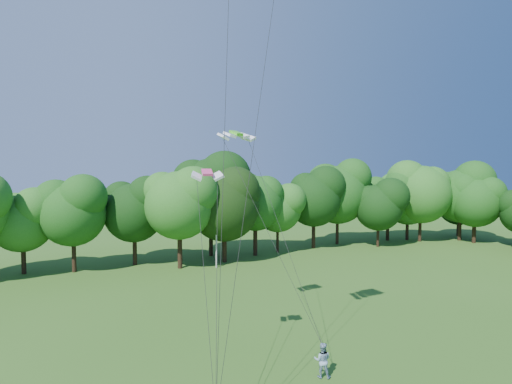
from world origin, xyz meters
name	(u,v)px	position (x,y,z in m)	size (l,w,h in m)	color
utility_pole	(216,232)	(1.86, 31.69, 4.00)	(1.55, 0.27, 7.75)	#B1B1A8
kite_flyer_right	(322,360)	(-0.18, 6.85, 0.93)	(0.91, 0.71, 1.87)	#87A2BB
kite_green	(236,133)	(-2.35, 14.03, 13.45)	(2.56, 1.48, 0.44)	#49C91E
kite_pink	(207,172)	(-5.74, 9.26, 10.91)	(1.72, 1.02, 0.38)	#DC3D7A
tree_back_center	(224,192)	(3.58, 33.96, 8.32)	(9.16, 9.16, 13.32)	#302113
tree_back_east	(408,191)	(34.60, 36.69, 7.70)	(8.48, 8.48, 12.34)	#362315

